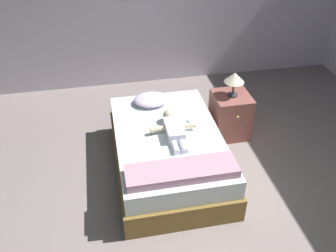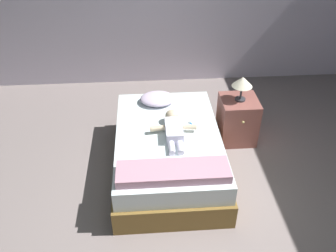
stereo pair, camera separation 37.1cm
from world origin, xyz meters
name	(u,v)px [view 1 (the left image)]	position (x,y,z in m)	size (l,w,h in m)	color
ground_plane	(206,225)	(0.00, 0.00, 0.00)	(8.00, 8.00, 0.00)	gray
bed	(168,152)	(-0.20, 0.86, 0.24)	(1.14, 1.76, 0.49)	brown
pillow	(151,100)	(-0.27, 1.49, 0.54)	(0.41, 0.33, 0.10)	silver
baby	(173,128)	(-0.14, 0.87, 0.55)	(0.50, 0.65, 0.15)	white
toothbrush	(190,123)	(0.08, 0.98, 0.49)	(0.05, 0.14, 0.02)	#338BE1
nightstand	(230,115)	(0.68, 1.35, 0.28)	(0.43, 0.46, 0.56)	brown
lamp	(234,78)	(0.68, 1.35, 0.79)	(0.23, 0.23, 0.30)	#333338
blanket	(182,171)	(-0.20, 0.22, 0.53)	(1.03, 0.30, 0.08)	#BA8599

